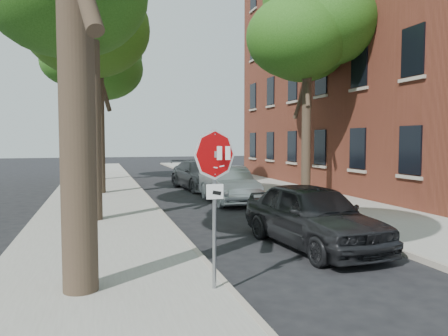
# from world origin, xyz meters

# --- Properties ---
(ground) EXTENTS (120.00, 120.00, 0.00)m
(ground) POSITION_xyz_m (0.00, 0.00, 0.00)
(ground) COLOR black
(ground) RESTS_ON ground
(sidewalk_left) EXTENTS (4.00, 55.00, 0.12)m
(sidewalk_left) POSITION_xyz_m (-2.50, 12.00, 0.06)
(sidewalk_left) COLOR gray
(sidewalk_left) RESTS_ON ground
(sidewalk_right) EXTENTS (4.00, 55.00, 0.12)m
(sidewalk_right) POSITION_xyz_m (6.00, 12.00, 0.06)
(sidewalk_right) COLOR gray
(sidewalk_right) RESTS_ON ground
(curb_left) EXTENTS (0.12, 55.00, 0.13)m
(curb_left) POSITION_xyz_m (-0.45, 12.00, 0.07)
(curb_left) COLOR #9E9384
(curb_left) RESTS_ON ground
(curb_right) EXTENTS (0.12, 55.00, 0.13)m
(curb_right) POSITION_xyz_m (3.95, 12.00, 0.07)
(curb_right) COLOR #9E9384
(curb_right) RESTS_ON ground
(apartment_building) EXTENTS (12.20, 20.20, 15.30)m
(apartment_building) POSITION_xyz_m (14.00, 14.00, 7.65)
(apartment_building) COLOR brown
(apartment_building) RESTS_ON ground
(stop_sign) EXTENTS (0.76, 0.34, 2.61)m
(stop_sign) POSITION_xyz_m (-0.70, -0.03, 1.95)
(stop_sign) COLOR gray
(stop_sign) RESTS_ON sidewalk_left
(tree_mid_b) EXTENTS (5.88, 5.46, 10.36)m
(tree_mid_b) POSITION_xyz_m (-2.42, 14.12, 8.00)
(tree_mid_b) COLOR black
(tree_mid_b) RESTS_ON sidewalk_left
(tree_far) EXTENTS (5.29, 4.91, 9.33)m
(tree_far) POSITION_xyz_m (-2.72, 21.11, 7.21)
(tree_far) COLOR black
(tree_far) RESTS_ON sidewalk_left
(tree_right) EXTENTS (5.29, 4.91, 9.33)m
(tree_right) POSITION_xyz_m (5.98, 10.11, 7.21)
(tree_right) COLOR black
(tree_right) RESTS_ON sidewalk_right
(car_a) EXTENTS (2.21, 4.65, 1.53)m
(car_a) POSITION_xyz_m (2.37, 2.48, 0.77)
(car_a) COLOR black
(car_a) RESTS_ON ground
(car_b) EXTENTS (1.59, 4.46, 1.46)m
(car_b) POSITION_xyz_m (2.60, 10.14, 0.73)
(car_b) COLOR #B5B8BD
(car_b) RESTS_ON ground
(car_c) EXTENTS (2.63, 5.29, 1.48)m
(car_c) POSITION_xyz_m (2.60, 15.21, 0.74)
(car_c) COLOR #505055
(car_c) RESTS_ON ground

